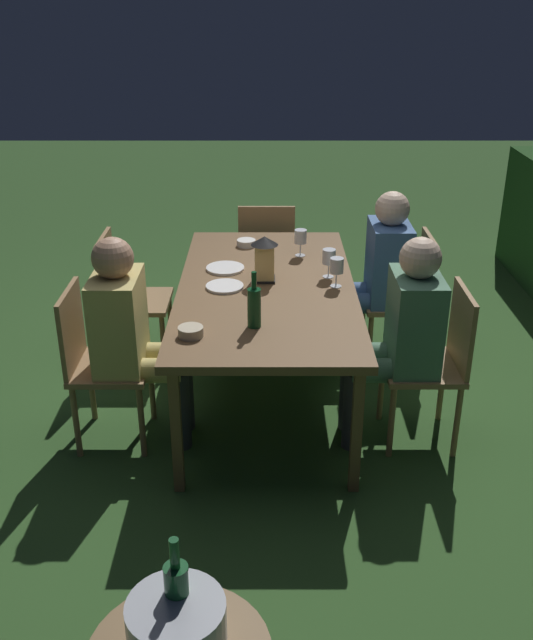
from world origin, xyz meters
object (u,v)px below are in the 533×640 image
at_px(person_in_mustard, 132,332).
at_px(wine_glass_b, 329,258).
at_px(lantern_centerpiece, 264,256).
at_px(bowl_olives, 246,243).
at_px(ice_bucket, 177,625).
at_px(person_in_blue, 377,272).
at_px(chair_side_left_a, 126,294).
at_px(wine_glass_a, 300,238).
at_px(dining_table, 266,293).
at_px(person_in_green, 401,332).
at_px(chair_side_right_a, 407,294).
at_px(bowl_bread, 191,331).
at_px(plate_a, 225,286).
at_px(wine_glass_c, 337,267).
at_px(green_bottle_on_table, 254,306).
at_px(chair_head_near, 267,253).
at_px(chair_side_right_b, 436,358).
at_px(plate_b, 225,268).
at_px(chair_side_left_b, 97,358).

xyz_separation_m(person_in_mustard, wine_glass_b, (-0.56, 1.05, 0.20)).
bearing_deg(lantern_centerpiece, wine_glass_b, 98.17).
xyz_separation_m(bowl_olives, ice_bucket, (3.10, -0.10, 0.01)).
relative_size(person_in_blue, wine_glass_b, 6.80).
distance_m(chair_side_left_a, wine_glass_a, 1.16).
distance_m(dining_table, person_in_green, 0.82).
distance_m(chair_side_right_a, bowl_bread, 1.68).
relative_size(person_in_green, plate_a, 5.42).
height_order(wine_glass_b, wine_glass_c, same).
bearing_deg(wine_glass_a, green_bottle_on_table, -14.70).
height_order(person_in_blue, lantern_centerpiece, person_in_blue).
distance_m(green_bottle_on_table, wine_glass_b, 0.79).
height_order(lantern_centerpiece, green_bottle_on_table, green_bottle_on_table).
distance_m(dining_table, person_in_mustard, 0.82).
distance_m(green_bottle_on_table, wine_glass_a, 1.07).
relative_size(person_in_mustard, ice_bucket, 3.35).
xyz_separation_m(chair_head_near, chair_side_right_a, (0.78, 0.89, 0.00)).
bearing_deg(wine_glass_b, chair_side_right_b, 43.38).
distance_m(chair_side_left_a, wine_glass_c, 1.40).
xyz_separation_m(chair_side_left_a, plate_b, (0.18, 0.64, 0.25)).
height_order(green_bottle_on_table, wine_glass_c, green_bottle_on_table).
xyz_separation_m(dining_table, wine_glass_a, (-0.49, 0.21, 0.17)).
distance_m(chair_side_left_b, chair_side_left_a, 0.87).
height_order(plate_b, bowl_olives, bowl_olives).
xyz_separation_m(wine_glass_a, bowl_olives, (-0.19, -0.34, -0.09)).
bearing_deg(lantern_centerpiece, green_bottle_on_table, -4.54).
xyz_separation_m(person_in_green, wine_glass_b, (-0.56, -0.34, 0.20)).
bearing_deg(green_bottle_on_table, person_in_blue, 142.31).
xyz_separation_m(chair_side_left_b, bowl_bread, (0.22, 0.52, 0.26)).
xyz_separation_m(chair_head_near, wine_glass_a, (0.72, 0.21, 0.36)).
bearing_deg(ice_bucket, person_in_green, 154.94).
bearing_deg(bowl_olives, wine_glass_b, 41.64).
bearing_deg(person_in_green, ice_bucket, -25.06).
bearing_deg(chair_head_near, chair_side_left_b, -28.39).
relative_size(chair_head_near, plate_a, 4.10).
bearing_deg(plate_a, chair_side_right_a, 112.69).
bearing_deg(wine_glass_a, chair_side_right_a, 85.03).
bearing_deg(bowl_olives, chair_head_near, 166.05).
xyz_separation_m(chair_side_left_b, person_in_blue, (-0.87, 1.58, 0.15)).
bearing_deg(dining_table, wine_glass_a, 156.79).
distance_m(chair_side_left_b, wine_glass_a, 1.48).
distance_m(chair_side_right_a, wine_glass_c, 0.76).
bearing_deg(green_bottle_on_table, plate_a, -161.04).
bearing_deg(person_in_mustard, green_bottle_on_table, 80.21).
height_order(chair_side_right_b, plate_a, chair_side_right_b).
height_order(chair_head_near, wine_glass_c, wine_glass_c).
height_order(chair_side_left_b, person_in_green, person_in_green).
relative_size(chair_head_near, chair_side_right_b, 1.00).
relative_size(chair_side_left_b, wine_glass_a, 5.15).
distance_m(person_in_green, plate_b, 1.17).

